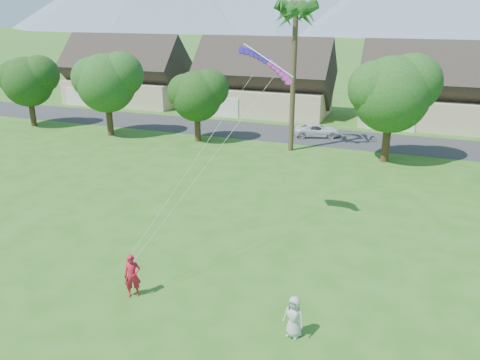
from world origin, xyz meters
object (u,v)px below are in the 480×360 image
at_px(parked_car, 317,130).
at_px(parafoil_kite, 268,62).
at_px(kite_flyer, 132,276).
at_px(watcher, 294,317).

bearing_deg(parked_car, parafoil_kite, 166.17).
xyz_separation_m(parked_car, parafoil_kite, (1.13, -20.91, 8.60)).
relative_size(parked_car, parafoil_kite, 1.34).
distance_m(kite_flyer, parafoil_kite, 12.40).
relative_size(kite_flyer, parked_car, 0.45).
xyz_separation_m(watcher, parked_car, (-5.04, 29.82, -0.24)).
bearing_deg(kite_flyer, watcher, -35.59).
relative_size(kite_flyer, parafoil_kite, 0.60).
bearing_deg(parafoil_kite, kite_flyer, -123.32).
xyz_separation_m(kite_flyer, watcher, (7.16, -0.22, -0.13)).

